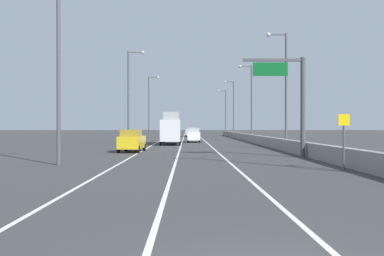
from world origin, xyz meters
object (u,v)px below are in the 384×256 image
at_px(lamp_post_left_mid, 130,92).
at_px(car_yellow_2, 132,141).
at_px(speed_advisory_sign, 344,137).
at_px(lamp_post_right_fourth, 232,105).
at_px(lamp_post_left_near, 62,54).
at_px(box_truck, 171,129).
at_px(lamp_post_right_second, 284,83).
at_px(lamp_post_right_fifth, 225,109).
at_px(overhead_sign_gantry, 293,94).
at_px(car_white_0, 194,135).
at_px(lamp_post_right_third, 250,98).
at_px(lamp_post_left_far, 150,103).
at_px(car_silver_1, 190,132).

relative_size(lamp_post_left_mid, car_yellow_2, 2.57).
distance_m(speed_advisory_sign, lamp_post_right_fourth, 67.38).
bearing_deg(lamp_post_right_fourth, lamp_post_left_mid, -114.97).
height_order(lamp_post_left_near, box_truck, lamp_post_left_near).
bearing_deg(lamp_post_left_near, lamp_post_right_fourth, 75.03).
xyz_separation_m(lamp_post_right_second, lamp_post_right_fifth, (0.19, 70.02, 0.00)).
relative_size(overhead_sign_gantry, lamp_post_left_mid, 0.63).
distance_m(speed_advisory_sign, car_white_0, 38.98).
xyz_separation_m(lamp_post_right_fifth, lamp_post_left_near, (-17.56, -87.37, 0.00)).
height_order(lamp_post_right_second, lamp_post_right_third, same).
relative_size(lamp_post_left_far, box_truck, 1.26).
xyz_separation_m(lamp_post_left_far, box_truck, (5.06, -27.10, -4.78)).
bearing_deg(lamp_post_left_mid, overhead_sign_gantry, -55.54).
bearing_deg(lamp_post_right_second, overhead_sign_gantry, -99.46).
relative_size(car_yellow_2, box_truck, 0.49).
bearing_deg(lamp_post_right_fourth, car_silver_1, 163.42).
relative_size(lamp_post_right_fourth, lamp_post_left_mid, 1.00).
distance_m(lamp_post_left_near, car_silver_1, 67.44).
bearing_deg(lamp_post_right_second, lamp_post_right_fifth, 89.85).
distance_m(lamp_post_right_third, lamp_post_right_fifth, 46.68).
distance_m(car_silver_1, car_yellow_2, 54.08).
bearing_deg(lamp_post_right_second, car_silver_1, 100.63).
xyz_separation_m(lamp_post_right_fourth, car_silver_1, (-9.01, 2.68, -5.67)).
bearing_deg(lamp_post_right_fifth, lamp_post_right_second, -90.15).
distance_m(lamp_post_right_third, car_silver_1, 28.21).
bearing_deg(lamp_post_left_mid, lamp_post_right_second, -32.07).
bearing_deg(lamp_post_right_fourth, lamp_post_right_second, -89.69).
distance_m(overhead_sign_gantry, lamp_post_left_far, 52.32).
relative_size(speed_advisory_sign, lamp_post_right_third, 0.25).
height_order(car_yellow_2, box_truck, box_truck).
height_order(lamp_post_left_mid, car_white_0, lamp_post_left_mid).
distance_m(lamp_post_right_fourth, box_truck, 37.30).
height_order(lamp_post_right_fifth, lamp_post_left_mid, same).
bearing_deg(car_white_0, box_truck, -116.22).
xyz_separation_m(overhead_sign_gantry, lamp_post_left_far, (-15.08, 50.06, 1.97)).
height_order(lamp_post_right_third, lamp_post_left_near, same).
xyz_separation_m(lamp_post_left_near, box_truck, (5.46, 28.92, -4.78)).
distance_m(overhead_sign_gantry, lamp_post_left_near, 16.70).
bearing_deg(car_yellow_2, lamp_post_right_third, 61.81).
relative_size(lamp_post_right_second, box_truck, 1.26).
bearing_deg(car_white_0, lamp_post_right_fifth, 80.17).
bearing_deg(lamp_post_right_third, speed_advisory_sign, -91.92).
bearing_deg(lamp_post_left_far, lamp_post_left_mid, -90.09).
bearing_deg(car_silver_1, car_yellow_2, -95.94).
height_order(lamp_post_left_far, box_truck, lamp_post_left_far).
relative_size(lamp_post_right_second, lamp_post_right_fifth, 1.00).
bearing_deg(lamp_post_right_fifth, car_yellow_2, -101.43).
relative_size(overhead_sign_gantry, speed_advisory_sign, 2.50).
bearing_deg(overhead_sign_gantry, lamp_post_left_mid, 124.46).
distance_m(car_silver_1, box_truck, 37.90).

